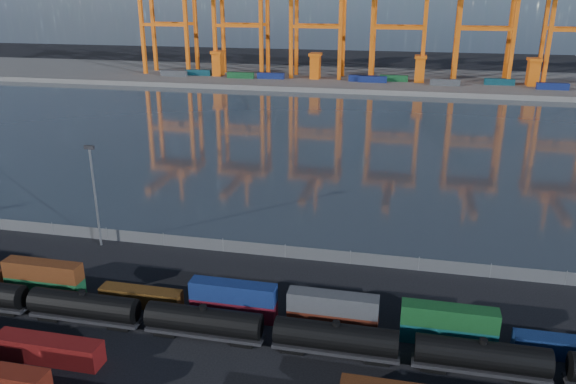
# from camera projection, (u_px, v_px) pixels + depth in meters

# --- Properties ---
(ground) EXTENTS (700.00, 700.00, 0.00)m
(ground) POSITION_uv_depth(u_px,v_px,m) (228.00, 371.00, 60.50)
(ground) COLOR black
(ground) RESTS_ON ground
(harbor_water) EXTENTS (700.00, 700.00, 0.00)m
(harbor_water) POSITION_uv_depth(u_px,v_px,m) (345.00, 137.00, 157.03)
(harbor_water) COLOR #28323A
(harbor_water) RESTS_ON ground
(far_quay) EXTENTS (700.00, 70.00, 2.00)m
(far_quay) POSITION_uv_depth(u_px,v_px,m) (373.00, 79.00, 253.23)
(far_quay) COLOR #514F4C
(far_quay) RESTS_ON ground
(container_row_north) EXTENTS (127.41, 2.21, 4.72)m
(container_row_north) POSITION_uv_depth(u_px,v_px,m) (181.00, 297.00, 71.36)
(container_row_north) COLOR navy
(container_row_north) RESTS_ON ground
(tanker_string) EXTENTS (122.79, 3.07, 4.39)m
(tanker_string) POSITION_uv_depth(u_px,v_px,m) (407.00, 347.00, 60.77)
(tanker_string) COLOR black
(tanker_string) RESTS_ON ground
(waterfront_fence) EXTENTS (160.12, 0.12, 2.20)m
(waterfront_fence) POSITION_uv_depth(u_px,v_px,m) (285.00, 252.00, 85.91)
(waterfront_fence) COLOR #595B5E
(waterfront_fence) RESTS_ON ground
(yard_light_mast) EXTENTS (1.60, 0.40, 16.60)m
(yard_light_mast) POSITION_uv_depth(u_px,v_px,m) (95.00, 191.00, 87.32)
(yard_light_mast) COLOR slate
(yard_light_mast) RESTS_ON ground
(quay_containers) EXTENTS (172.58, 10.99, 2.60)m
(quay_containers) POSITION_uv_depth(u_px,v_px,m) (345.00, 78.00, 241.30)
(quay_containers) COLOR navy
(quay_containers) RESTS_ON far_quay
(straddle_carriers) EXTENTS (140.00, 7.00, 11.10)m
(straddle_carriers) POSITION_uv_depth(u_px,v_px,m) (367.00, 67.00, 242.23)
(straddle_carriers) COLOR orange
(straddle_carriers) RESTS_ON far_quay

